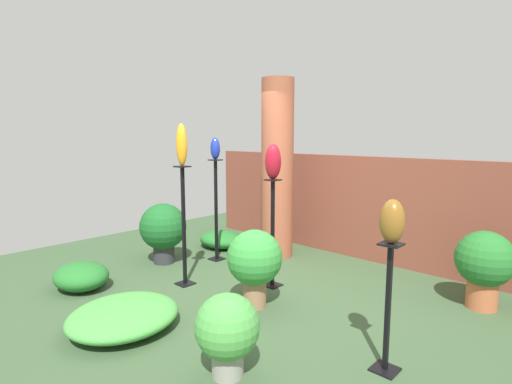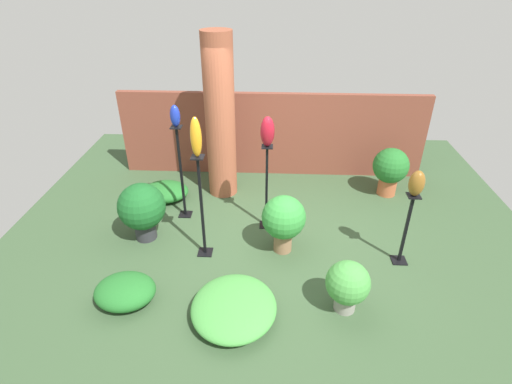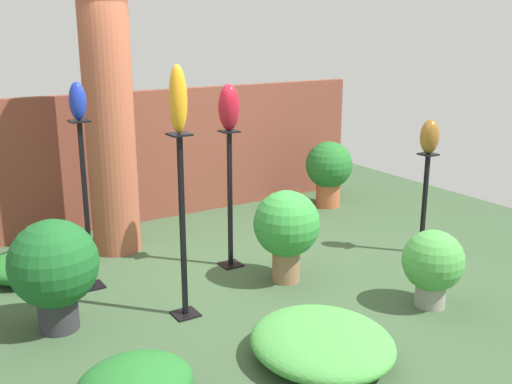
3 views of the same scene
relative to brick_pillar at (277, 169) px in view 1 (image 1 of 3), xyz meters
The scene contains 18 objects.
ground_plane 2.16m from the brick_pillar, 59.89° to the right, with size 8.00×8.00×0.00m, color #385133.
brick_wall_back 1.29m from the brick_pillar, 43.10° to the left, with size 5.60×0.12×1.56m, color brown.
brick_pillar is the anchor object (origin of this frame).
pedestal_cobalt 1.15m from the brick_pillar, 123.72° to the right, with size 0.20×0.20×1.52m.
pedestal_ruby 1.49m from the brick_pillar, 52.28° to the right, with size 0.20×0.20×1.35m.
pedestal_bronze 3.31m from the brick_pillar, 33.97° to the right, with size 0.20×0.20×1.05m.
pedestal_amber 1.86m from the brick_pillar, 91.70° to the right, with size 0.20×0.20×1.50m.
art_vase_cobalt 1.00m from the brick_pillar, 123.72° to the right, with size 0.14×0.14×0.32m, color #192D9E.
art_vase_ruby 1.31m from the brick_pillar, 52.28° to the right, with size 0.20×0.20×0.43m, color maroon.
art_vase_bronze 3.19m from the brick_pillar, 33.97° to the right, with size 0.19×0.18×0.34m, color brown.
art_vase_amber 1.78m from the brick_pillar, 91.70° to the right, with size 0.14×0.13×0.51m, color orange.
potted_plant_front_right 3.36m from the brick_pillar, 56.70° to the right, with size 0.51×0.51×0.66m.
potted_plant_back_center 2.09m from the brick_pillar, 57.13° to the right, with size 0.61×0.61×0.86m.
potted_plant_mid_right 3.01m from the brick_pillar, ahead, with size 0.61×0.61×0.86m.
potted_plant_walkway_edge 1.92m from the brick_pillar, 124.70° to the right, with size 0.68×0.68×0.89m.
foliage_bed_east 1.59m from the brick_pillar, 163.03° to the right, with size 0.79×0.66×0.27m, color #236B28.
foliage_bed_west 3.08m from the brick_pillar, 107.59° to the right, with size 0.73×0.63×0.32m, color #236B28.
foliage_bed_center 3.15m from the brick_pillar, 80.72° to the right, with size 0.99×1.08×0.27m, color #479942.
Camera 1 is at (3.08, -3.21, 1.88)m, focal length 28.00 mm.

